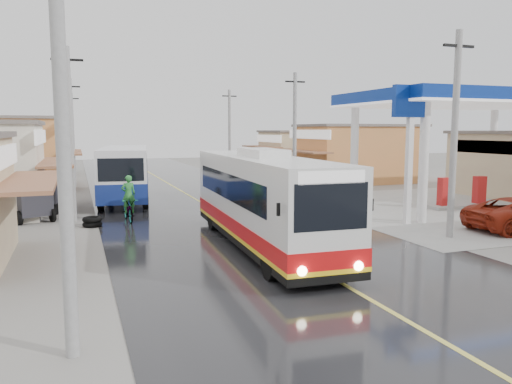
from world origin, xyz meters
TOP-DOWN VIEW (x-y plane):
  - ground at (0.00, 0.00)m, footprint 120.00×120.00m
  - road at (0.00, 15.00)m, footprint 12.00×90.00m
  - centre_line at (0.00, 15.00)m, footprint 0.15×90.00m
  - shopfronts_right at (15.00, 12.00)m, footprint 11.00×44.00m
  - utility_poles_left at (-7.00, 16.00)m, footprint 1.60×50.00m
  - utility_poles_right at (7.00, 15.00)m, footprint 1.60×36.00m
  - coach_bus at (-0.53, 1.11)m, footprint 3.02×11.49m
  - second_bus at (-4.08, 14.90)m, footprint 3.83×9.87m
  - cyclist at (-4.59, 7.98)m, footprint 0.85×2.07m
  - tricycle_near at (-8.92, 9.65)m, footprint 2.35×2.63m
  - tricycle_far at (-8.01, 12.12)m, footprint 2.04×2.44m
  - tyre_stack at (-6.24, 7.21)m, footprint 0.86×0.86m

SIDE VIEW (x-z plane):
  - ground at x=0.00m, z-range 0.00..0.00m
  - shopfronts_right at x=15.00m, z-range -2.40..2.40m
  - utility_poles_left at x=-7.00m, z-range -4.00..4.00m
  - utility_poles_right at x=7.00m, z-range -4.00..4.00m
  - road at x=0.00m, z-range 0.00..0.02m
  - centre_line at x=0.00m, z-range 0.02..0.03m
  - tyre_stack at x=-6.24m, z-range 0.00..0.44m
  - cyclist at x=-4.59m, z-range -0.37..1.81m
  - tricycle_far at x=-8.01m, z-range 0.11..1.70m
  - tricycle_near at x=-8.92m, z-range 0.13..1.97m
  - coach_bus at x=-0.53m, z-range -0.06..3.50m
  - second_bus at x=-4.08m, z-range 0.12..3.31m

